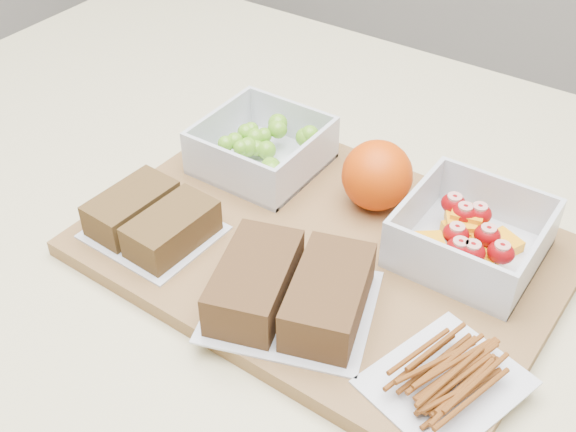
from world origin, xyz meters
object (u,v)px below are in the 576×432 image
fruit_container (470,238)px  pretzel_bag (448,373)px  grape_container (264,149)px  sandwich_bag_left (152,219)px  cutting_board (323,249)px  orange (377,175)px  sandwich_bag_center (291,290)px

fruit_container → pretzel_bag: 0.15m
grape_container → sandwich_bag_left: grape_container is taller
cutting_board → pretzel_bag: 0.18m
grape_container → fruit_container: 0.24m
orange → grape_container: bearing=-176.3°
orange → sandwich_bag_center: bearing=-86.4°
cutting_board → fruit_container: 0.13m
fruit_container → pretzel_bag: bearing=-72.7°
sandwich_bag_left → grape_container: bearing=81.6°
cutting_board → grape_container: grape_container is taller
cutting_board → orange: 0.09m
orange → sandwich_bag_left: orange is taller
fruit_container → sandwich_bag_left: fruit_container is taller
sandwich_bag_left → pretzel_bag: sandwich_bag_left is taller
grape_container → pretzel_bag: bearing=-28.8°
grape_container → fruit_container: (0.23, -0.01, -0.00)m
fruit_container → sandwich_bag_left: size_ratio=1.05×
sandwich_bag_center → grape_container: bearing=131.9°
fruit_container → grape_container: bearing=177.7°
fruit_container → pretzel_bag: fruit_container is taller
fruit_container → sandwich_bag_center: (-0.10, -0.15, 0.00)m
cutting_board → fruit_container: size_ratio=3.49×
cutting_board → sandwich_bag_left: size_ratio=3.65×
cutting_board → fruit_container: bearing=29.1°
cutting_board → grape_container: (-0.12, 0.07, 0.03)m
grape_container → sandwich_bag_left: size_ratio=1.02×
sandwich_bag_center → fruit_container: bearing=56.6°
grape_container → pretzel_bag: 0.32m
pretzel_bag → orange: bearing=132.9°
grape_container → pretzel_bag: (0.28, -0.15, -0.01)m
cutting_board → sandwich_bag_left: (-0.14, -0.08, 0.02)m
sandwich_bag_center → orange: bearing=93.6°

